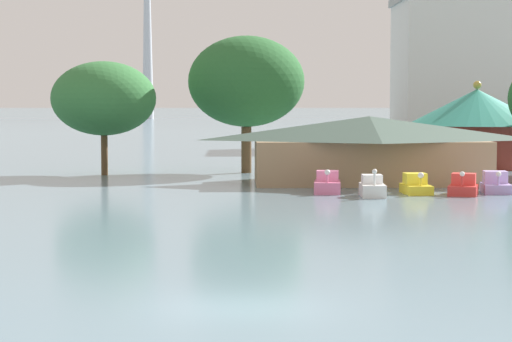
{
  "coord_description": "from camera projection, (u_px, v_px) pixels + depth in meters",
  "views": [
    {
      "loc": [
        -0.12,
        -23.88,
        5.47
      ],
      "look_at": [
        0.86,
        22.52,
        1.97
      ],
      "focal_mm": 63.47,
      "sensor_mm": 36.0,
      "label": 1
    }
  ],
  "objects": [
    {
      "name": "pedal_boat_lavender",
      "position": [
        496.0,
        184.0,
        55.09
      ],
      "size": [
        1.9,
        2.57,
        1.38
      ],
      "rotation": [
        0.0,
        0.0,
        -1.69
      ],
      "color": "#B299D8",
      "rests_on": "ground"
    },
    {
      "name": "shoreline_tree_tall_left",
      "position": [
        104.0,
        99.0,
        68.25
      ],
      "size": [
        7.9,
        7.9,
        8.61
      ],
      "color": "brown",
      "rests_on": "ground"
    },
    {
      "name": "ground_plane",
      "position": [
        242.0,
        307.0,
        24.22
      ],
      "size": [
        2000.0,
        2000.0,
        0.0
      ],
      "primitive_type": "plane",
      "color": "slate"
    },
    {
      "name": "pedal_boat_red",
      "position": [
        463.0,
        187.0,
        53.78
      ],
      "size": [
        2.28,
        2.72,
        1.48
      ],
      "rotation": [
        0.0,
        0.0,
        -1.89
      ],
      "color": "red",
      "rests_on": "ground"
    },
    {
      "name": "pedal_boat_pink",
      "position": [
        327.0,
        184.0,
        55.05
      ],
      "size": [
        1.84,
        2.74,
        1.51
      ],
      "rotation": [
        0.0,
        0.0,
        -1.68
      ],
      "color": "pink",
      "rests_on": "ground"
    },
    {
      "name": "shoreline_tree_mid",
      "position": [
        246.0,
        82.0,
        70.35
      ],
      "size": [
        9.07,
        9.07,
        10.68
      ],
      "color": "brown",
      "rests_on": "ground"
    },
    {
      "name": "green_roof_pavilion",
      "position": [
        477.0,
        123.0,
        76.35
      ],
      "size": [
        11.83,
        11.83,
        7.33
      ],
      "color": "#993328",
      "rests_on": "ground"
    },
    {
      "name": "boathouse",
      "position": [
        369.0,
        148.0,
        61.57
      ],
      "size": [
        16.73,
        8.1,
        4.57
      ],
      "color": "#9E7F5B",
      "rests_on": "ground"
    },
    {
      "name": "pedal_boat_white",
      "position": [
        372.0,
        188.0,
        52.86
      ],
      "size": [
        1.45,
        2.58,
        1.7
      ],
      "rotation": [
        0.0,
        0.0,
        -1.61
      ],
      "color": "white",
      "rests_on": "ground"
    },
    {
      "name": "pedal_boat_yellow",
      "position": [
        416.0,
        186.0,
        54.54
      ],
      "size": [
        1.64,
        2.62,
        1.38
      ],
      "rotation": [
        0.0,
        0.0,
        -1.51
      ],
      "color": "yellow",
      "rests_on": "ground"
    }
  ]
}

